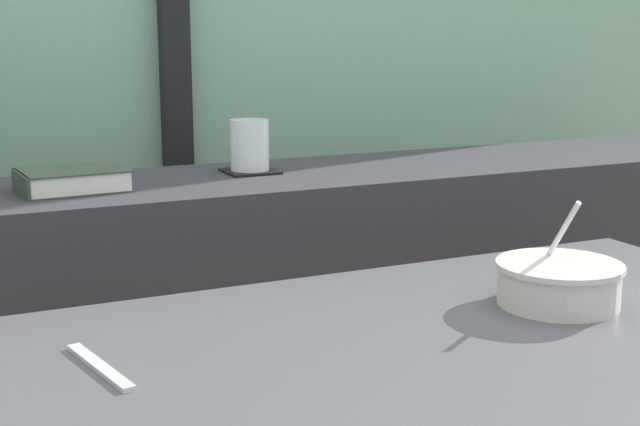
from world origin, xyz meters
name	(u,v)px	position (x,y,z in m)	size (l,w,h in m)	color
dark_console_ledge	(264,369)	(0.00, 0.55, 0.40)	(2.80, 0.37, 0.81)	#2D2D33
breakfast_table	(447,410)	(0.00, -0.11, 0.58)	(1.16, 0.65, 0.69)	#414145
coaster_square	(250,171)	(-0.01, 0.59, 0.81)	(0.10, 0.10, 0.01)	black
juice_glass	(250,147)	(-0.01, 0.59, 0.86)	(0.08, 0.08, 0.10)	white
closed_book	(71,180)	(-0.37, 0.53, 0.83)	(0.19, 0.15, 0.04)	#334233
soup_bowl	(558,283)	(0.21, -0.07, 0.73)	(0.18, 0.18, 0.16)	beige
fork_utensil	(100,367)	(-0.44, -0.04, 0.70)	(0.02, 0.17, 0.01)	silver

